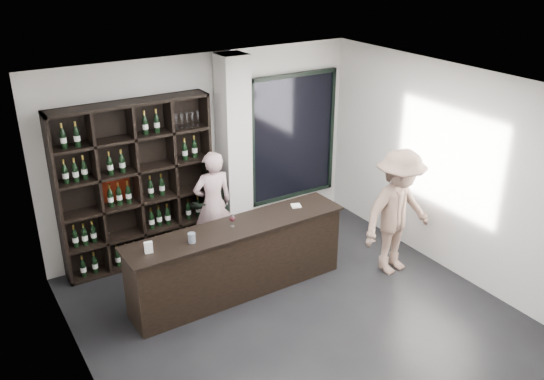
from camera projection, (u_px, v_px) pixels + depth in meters
floor at (307, 326)px, 7.07m from camera, size 5.00×5.50×0.01m
wine_shelf at (137, 185)px, 8.04m from camera, size 2.20×0.35×2.40m
structural_column at (234, 152)px, 8.59m from camera, size 0.40×0.40×2.90m
glass_panel at (293, 137)px, 9.35m from camera, size 1.60×0.08×2.10m
tasting_counter at (238, 259)px, 7.56m from camera, size 3.01×0.63×0.99m
taster_pink at (213, 204)px, 8.41m from camera, size 0.62×0.43×1.61m
taster_black at (211, 203)px, 8.60m from camera, size 0.79×0.66×1.46m
customer at (398, 212)px, 7.91m from camera, size 1.22×0.75×1.82m
wine_glass at (232, 220)px, 7.31m from camera, size 0.09×0.09×0.19m
spit_cup at (192, 238)px, 6.94m from camera, size 0.09×0.09×0.12m
napkin_stack at (296, 206)px, 7.90m from camera, size 0.16×0.16×0.02m
card_stand at (148, 247)px, 6.71m from camera, size 0.10×0.06×0.14m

